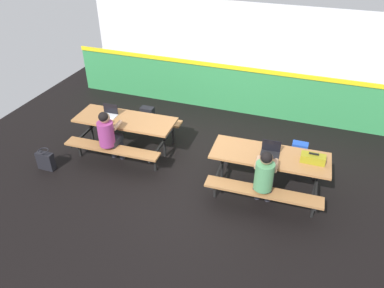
% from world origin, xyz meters
% --- Properties ---
extents(ground_plane, '(10.00, 10.00, 0.02)m').
position_xyz_m(ground_plane, '(0.00, 0.00, -0.01)').
color(ground_plane, black).
extents(accent_backdrop, '(8.00, 0.14, 2.60)m').
position_xyz_m(accent_backdrop, '(0.00, 2.67, 1.25)').
color(accent_backdrop, '#338C4C').
rests_on(accent_backdrop, ground).
extents(picnic_table_left, '(2.04, 1.62, 0.74)m').
position_xyz_m(picnic_table_left, '(-1.47, 0.21, 0.58)').
color(picnic_table_left, '#9E6B3D').
rests_on(picnic_table_left, ground).
extents(picnic_table_right, '(2.04, 1.62, 0.74)m').
position_xyz_m(picnic_table_right, '(1.47, -0.07, 0.58)').
color(picnic_table_right, '#9E6B3D').
rests_on(picnic_table_right, ground).
extents(student_nearer, '(0.37, 0.53, 1.21)m').
position_xyz_m(student_nearer, '(-1.53, -0.35, 0.71)').
color(student_nearer, '#2D2D38').
rests_on(student_nearer, ground).
extents(student_further, '(0.37, 0.53, 1.21)m').
position_xyz_m(student_further, '(1.48, -0.62, 0.71)').
color(student_further, '#2D2D38').
rests_on(student_further, ground).
extents(laptop_silver, '(0.33, 0.23, 0.22)m').
position_xyz_m(laptop_silver, '(-1.83, 0.24, 0.79)').
color(laptop_silver, silver).
rests_on(laptop_silver, picnic_table_left).
extents(laptop_dark, '(0.33, 0.23, 0.22)m').
position_xyz_m(laptop_dark, '(1.46, -0.03, 0.79)').
color(laptop_dark, black).
rests_on(laptop_dark, picnic_table_right).
extents(toolbox_grey, '(0.40, 0.18, 0.18)m').
position_xyz_m(toolbox_grey, '(2.17, -0.04, 0.81)').
color(toolbox_grey, olive).
rests_on(toolbox_grey, picnic_table_right).
extents(backpack_dark, '(0.30, 0.22, 0.44)m').
position_xyz_m(backpack_dark, '(1.93, 0.97, 0.22)').
color(backpack_dark, '#1E47B2').
rests_on(backpack_dark, ground).
extents(tote_bag_bright, '(0.34, 0.21, 0.43)m').
position_xyz_m(tote_bag_bright, '(-2.65, -0.91, 0.19)').
color(tote_bag_bright, black).
rests_on(tote_bag_bright, ground).
extents(satchel_spare, '(0.30, 0.22, 0.44)m').
position_xyz_m(satchel_spare, '(-1.54, 1.32, 0.22)').
color(satchel_spare, black).
rests_on(satchel_spare, ground).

